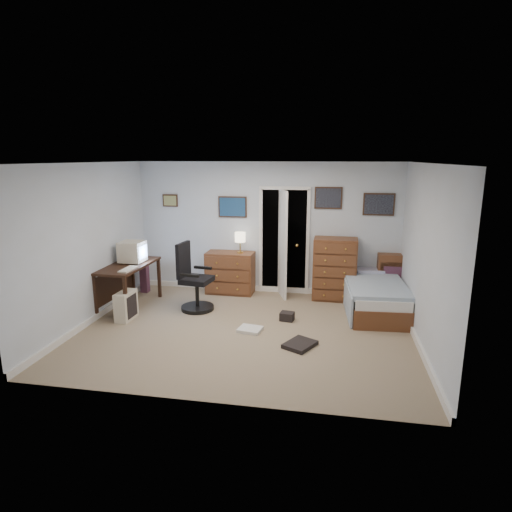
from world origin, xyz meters
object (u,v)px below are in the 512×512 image
(low_dresser, at_px, (230,273))
(bed, at_px, (374,296))
(office_chair, at_px, (193,284))
(computer_desk, at_px, (124,274))
(tall_dresser, at_px, (335,269))

(low_dresser, xyz_separation_m, bed, (2.65, -0.59, -0.13))
(office_chair, relative_size, low_dresser, 1.29)
(computer_desk, bearing_deg, tall_dresser, 18.51)
(office_chair, bearing_deg, low_dresser, 75.88)
(office_chair, height_order, bed, office_chair)
(office_chair, bearing_deg, bed, 15.62)
(low_dresser, relative_size, bed, 0.50)
(computer_desk, bearing_deg, bed, 8.73)
(bed, bearing_deg, tall_dresser, 136.20)
(tall_dresser, bearing_deg, bed, -38.84)
(tall_dresser, bearing_deg, low_dresser, -179.51)
(office_chair, distance_m, low_dresser, 1.10)
(office_chair, bearing_deg, computer_desk, -168.01)
(bed, bearing_deg, low_dresser, 163.73)
(computer_desk, relative_size, low_dresser, 1.51)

